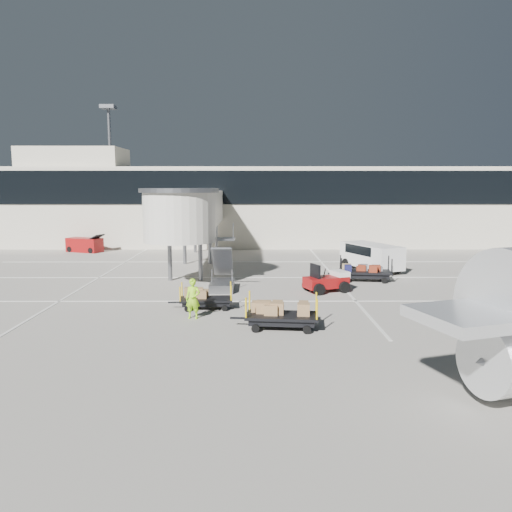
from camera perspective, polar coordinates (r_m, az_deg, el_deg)
The scene contains 11 objects.
ground at distance 25.06m, azimuth -1.40°, elevation -6.24°, with size 140.00×140.00×0.00m, color #9E978D.
lane_markings at distance 34.19m, azimuth -2.20°, elevation -2.36°, with size 40.00×30.00×0.02m.
terminal at distance 54.26m, azimuth -1.14°, elevation 5.85°, with size 64.00×12.11×15.20m.
jet_bridge at distance 36.86m, azimuth -7.24°, elevation 5.03°, with size 5.70×20.40×6.03m.
baggage_tug at distance 29.58m, azimuth 8.12°, elevation -2.89°, with size 2.82×2.38×1.67m.
suitcase_cart at distance 33.35m, azimuth 12.43°, elevation -1.84°, with size 4.13×2.04×1.59m.
box_cart_near at distance 21.87m, azimuth 2.87°, elevation -6.74°, with size 3.90×1.86×1.50m.
box_cart_far at distance 25.47m, azimuth -5.94°, elevation -4.94°, with size 3.27×1.48×1.27m.
ground_worker at distance 23.53m, azimuth -7.22°, elevation -4.86°, with size 0.69×0.45×1.90m, color #8AD516.
minivan at distance 37.53m, azimuth 12.90°, elevation 0.17°, with size 3.94×5.55×1.95m.
belt_loader at distance 49.52m, azimuth -18.98°, elevation 1.20°, with size 3.80×2.55×1.72m.
Camera 1 is at (0.51, -24.28, 6.18)m, focal length 35.00 mm.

